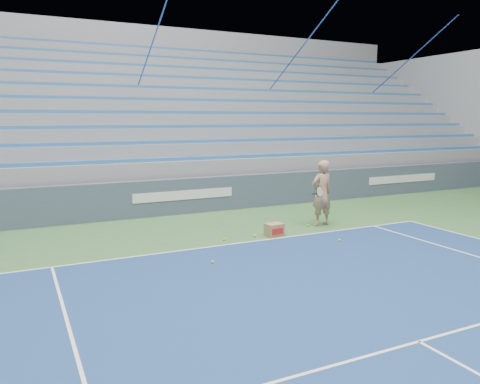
% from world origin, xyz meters
% --- Properties ---
extents(sponsor_barrier, '(30.00, 0.32, 1.10)m').
position_xyz_m(sponsor_barrier, '(0.00, 15.88, 0.55)').
color(sponsor_barrier, '#3F4C61').
rests_on(sponsor_barrier, ground).
extents(bleachers, '(31.00, 9.15, 7.30)m').
position_xyz_m(bleachers, '(0.00, 21.60, 2.36)').
color(bleachers, gray).
rests_on(bleachers, ground).
extents(tennis_player, '(0.95, 0.86, 1.81)m').
position_xyz_m(tennis_player, '(2.89, 12.63, 0.91)').
color(tennis_player, tan).
rests_on(tennis_player, ground).
extents(ball_box, '(0.47, 0.38, 0.32)m').
position_xyz_m(ball_box, '(1.13, 12.15, 0.16)').
color(ball_box, '#9C734B').
rests_on(ball_box, ground).
extents(tennis_ball_0, '(0.07, 0.07, 0.07)m').
position_xyz_m(tennis_ball_0, '(-1.14, 10.74, 0.03)').
color(tennis_ball_0, '#B6D82C').
rests_on(tennis_ball_0, ground).
extents(tennis_ball_1, '(0.07, 0.07, 0.07)m').
position_xyz_m(tennis_ball_1, '(-0.19, 12.29, 0.03)').
color(tennis_ball_1, '#B6D82C').
rests_on(tennis_ball_1, ground).
extents(tennis_ball_2, '(0.07, 0.07, 0.07)m').
position_xyz_m(tennis_ball_2, '(0.63, 12.27, 0.03)').
color(tennis_ball_2, '#B6D82C').
rests_on(tennis_ball_2, ground).
extents(tennis_ball_3, '(0.07, 0.07, 0.07)m').
position_xyz_m(tennis_ball_3, '(2.27, 11.00, 0.03)').
color(tennis_ball_3, '#B6D82C').
rests_on(tennis_ball_3, ground).
extents(tennis_ball_4, '(0.07, 0.07, 0.07)m').
position_xyz_m(tennis_ball_4, '(2.48, 12.63, 0.03)').
color(tennis_ball_4, '#B6D82C').
rests_on(tennis_ball_4, ground).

